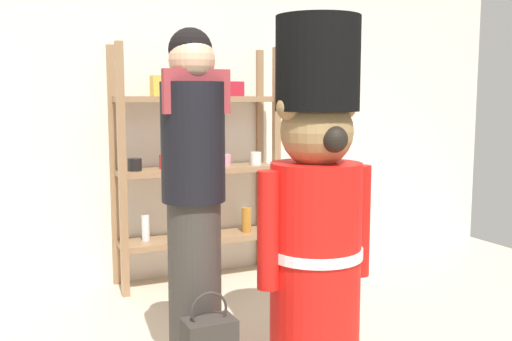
{
  "coord_description": "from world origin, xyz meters",
  "views": [
    {
      "loc": [
        -1.02,
        -2.05,
        1.35
      ],
      "look_at": [
        0.14,
        0.47,
        1.0
      ],
      "focal_mm": 41.27,
      "sensor_mm": 36.0,
      "label": 1
    }
  ],
  "objects": [
    {
      "name": "back_wall",
      "position": [
        0.0,
        2.2,
        1.3
      ],
      "size": [
        6.4,
        0.12,
        2.6
      ],
      "primitive_type": "cube",
      "color": "silver",
      "rests_on": "ground_plane"
    },
    {
      "name": "merchandise_shelf",
      "position": [
        0.36,
        1.98,
        0.86
      ],
      "size": [
        1.2,
        0.35,
        1.71
      ],
      "color": "#93704C",
      "rests_on": "ground_plane"
    },
    {
      "name": "teddy_bear_guard",
      "position": [
        0.43,
        0.39,
        0.82
      ],
      "size": [
        0.62,
        0.47,
        1.73
      ],
      "color": "red",
      "rests_on": "ground_plane"
    },
    {
      "name": "person_shopper",
      "position": [
        -0.15,
        0.54,
        0.89
      ],
      "size": [
        0.31,
        0.3,
        1.66
      ],
      "color": "#38332D",
      "rests_on": "ground_plane"
    }
  ]
}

